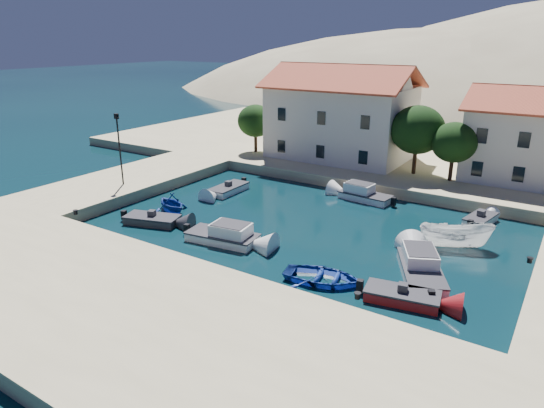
% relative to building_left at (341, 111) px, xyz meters
% --- Properties ---
extents(ground, '(400.00, 400.00, 0.00)m').
position_rel_building_left_xyz_m(ground, '(6.00, -28.00, -5.94)').
color(ground, black).
rests_on(ground, ground).
extents(quay_south, '(52.00, 12.00, 1.00)m').
position_rel_building_left_xyz_m(quay_south, '(6.00, -34.00, -5.44)').
color(quay_south, tan).
rests_on(quay_south, ground).
extents(quay_west, '(8.00, 20.00, 1.00)m').
position_rel_building_left_xyz_m(quay_west, '(-13.00, -18.00, -5.44)').
color(quay_west, tan).
rests_on(quay_west, ground).
extents(quay_north, '(80.00, 36.00, 1.00)m').
position_rel_building_left_xyz_m(quay_north, '(8.00, 10.00, -5.44)').
color(quay_north, tan).
rests_on(quay_north, ground).
extents(building_left, '(14.70, 9.45, 9.70)m').
position_rel_building_left_xyz_m(building_left, '(0.00, 0.00, 0.00)').
color(building_left, silver).
rests_on(building_left, quay_north).
extents(building_mid, '(10.50, 8.40, 8.30)m').
position_rel_building_left_xyz_m(building_mid, '(18.00, 1.00, -0.71)').
color(building_mid, silver).
rests_on(building_mid, quay_north).
extents(trees, '(37.30, 5.30, 6.45)m').
position_rel_building_left_xyz_m(trees, '(10.51, -2.54, -1.10)').
color(trees, '#382314').
rests_on(trees, quay_north).
extents(lamppost, '(0.35, 0.25, 6.22)m').
position_rel_building_left_xyz_m(lamppost, '(-11.50, -20.00, -1.18)').
color(lamppost, black).
rests_on(lamppost, quay_west).
extents(bollards, '(29.36, 9.56, 0.30)m').
position_rel_building_left_xyz_m(bollards, '(8.80, -24.13, -4.79)').
color(bollards, black).
rests_on(bollards, ground).
extents(motorboat_grey_sw, '(4.45, 2.95, 1.25)m').
position_rel_building_left_xyz_m(motorboat_grey_sw, '(-4.14, -23.66, -5.64)').
color(motorboat_grey_sw, '#323136').
rests_on(motorboat_grey_sw, ground).
extents(cabin_cruiser_south, '(5.22, 2.77, 1.60)m').
position_rel_building_left_xyz_m(cabin_cruiser_south, '(2.44, -23.47, -5.46)').
color(cabin_cruiser_south, white).
rests_on(cabin_cruiser_south, ground).
extents(rowboat_south, '(5.17, 4.19, 0.94)m').
position_rel_building_left_xyz_m(rowboat_south, '(10.91, -24.90, -5.94)').
color(rowboat_south, '#1B3997').
rests_on(rowboat_south, ground).
extents(motorboat_red_se, '(4.13, 2.39, 1.25)m').
position_rel_building_left_xyz_m(motorboat_red_se, '(15.44, -24.54, -5.64)').
color(motorboat_red_se, maroon).
rests_on(motorboat_red_se, ground).
extents(cabin_cruiser_east, '(4.30, 5.77, 1.60)m').
position_rel_building_left_xyz_m(cabin_cruiser_east, '(15.42, -21.12, -5.46)').
color(cabin_cruiser_east, white).
rests_on(cabin_cruiser_east, ground).
extents(boat_east, '(5.14, 3.68, 1.86)m').
position_rel_building_left_xyz_m(boat_east, '(16.09, -15.67, -5.94)').
color(boat_east, white).
rests_on(boat_east, ground).
extents(motorboat_white_ne, '(2.13, 3.51, 1.25)m').
position_rel_building_left_xyz_m(motorboat_white_ne, '(16.62, -10.16, -5.64)').
color(motorboat_white_ne, white).
rests_on(motorboat_white_ne, ground).
extents(rowboat_west, '(4.20, 3.90, 1.82)m').
position_rel_building_left_xyz_m(rowboat_west, '(-4.78, -20.92, -5.94)').
color(rowboat_west, '#1B3997').
rests_on(rowboat_west, ground).
extents(motorboat_white_west, '(1.88, 4.15, 1.25)m').
position_rel_building_left_xyz_m(motorboat_white_west, '(-4.13, -14.34, -5.64)').
color(motorboat_white_west, white).
rests_on(motorboat_white_west, ground).
extents(cabin_cruiser_north, '(4.68, 2.38, 1.60)m').
position_rel_building_left_xyz_m(cabin_cruiser_north, '(7.16, -9.71, -5.46)').
color(cabin_cruiser_north, white).
rests_on(cabin_cruiser_north, ground).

